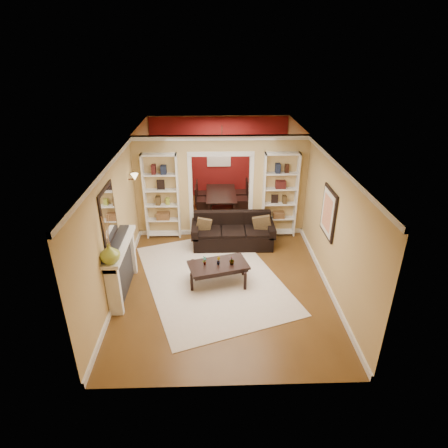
{
  "coord_description": "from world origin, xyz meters",
  "views": [
    {
      "loc": [
        -0.21,
        -8.1,
        4.78
      ],
      "look_at": [
        0.02,
        -0.8,
        1.22
      ],
      "focal_mm": 30.0,
      "sensor_mm": 36.0,
      "label": 1
    }
  ],
  "objects_px": {
    "coffee_table": "(218,273)",
    "bookshelf_right": "(280,195)",
    "fireplace": "(123,268)",
    "bookshelf_left": "(162,197)",
    "sofa": "(233,231)",
    "dining_table": "(222,202)"
  },
  "relations": [
    {
      "from": "coffee_table",
      "to": "sofa",
      "type": "bearing_deg",
      "value": 61.47
    },
    {
      "from": "coffee_table",
      "to": "fireplace",
      "type": "distance_m",
      "value": 2.02
    },
    {
      "from": "bookshelf_left",
      "to": "dining_table",
      "type": "xyz_separation_m",
      "value": [
        1.62,
        1.69,
        -0.86
      ]
    },
    {
      "from": "bookshelf_left",
      "to": "fireplace",
      "type": "xyz_separation_m",
      "value": [
        -0.54,
        -2.53,
        -0.57
      ]
    },
    {
      "from": "coffee_table",
      "to": "bookshelf_right",
      "type": "xyz_separation_m",
      "value": [
        1.67,
        2.27,
        0.91
      ]
    },
    {
      "from": "sofa",
      "to": "bookshelf_left",
      "type": "xyz_separation_m",
      "value": [
        -1.84,
        0.58,
        0.74
      ]
    },
    {
      "from": "bookshelf_right",
      "to": "sofa",
      "type": "bearing_deg",
      "value": -155.29
    },
    {
      "from": "coffee_table",
      "to": "fireplace",
      "type": "relative_size",
      "value": 0.74
    },
    {
      "from": "sofa",
      "to": "bookshelf_right",
      "type": "bearing_deg",
      "value": 24.71
    },
    {
      "from": "bookshelf_left",
      "to": "sofa",
      "type": "bearing_deg",
      "value": -17.5
    },
    {
      "from": "coffee_table",
      "to": "dining_table",
      "type": "relative_size",
      "value": 0.76
    },
    {
      "from": "sofa",
      "to": "dining_table",
      "type": "relative_size",
      "value": 1.28
    },
    {
      "from": "fireplace",
      "to": "dining_table",
      "type": "distance_m",
      "value": 4.75
    },
    {
      "from": "bookshelf_left",
      "to": "coffee_table",
      "type": "bearing_deg",
      "value": -57.68
    },
    {
      "from": "sofa",
      "to": "fireplace",
      "type": "xyz_separation_m",
      "value": [
        -2.38,
        -1.95,
        0.17
      ]
    },
    {
      "from": "fireplace",
      "to": "bookshelf_left",
      "type": "bearing_deg",
      "value": 77.95
    },
    {
      "from": "coffee_table",
      "to": "bookshelf_right",
      "type": "distance_m",
      "value": 2.96
    },
    {
      "from": "bookshelf_left",
      "to": "fireplace",
      "type": "relative_size",
      "value": 1.35
    },
    {
      "from": "coffee_table",
      "to": "bookshelf_right",
      "type": "relative_size",
      "value": 0.54
    },
    {
      "from": "bookshelf_left",
      "to": "bookshelf_right",
      "type": "height_order",
      "value": "same"
    },
    {
      "from": "bookshelf_left",
      "to": "bookshelf_right",
      "type": "relative_size",
      "value": 1.0
    },
    {
      "from": "sofa",
      "to": "fireplace",
      "type": "height_order",
      "value": "fireplace"
    }
  ]
}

